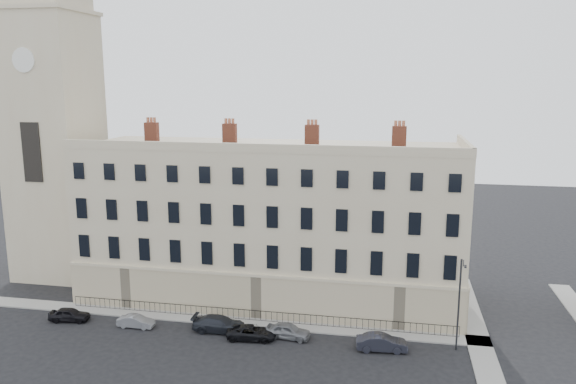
{
  "coord_description": "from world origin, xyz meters",
  "views": [
    {
      "loc": [
        5.73,
        -39.89,
        21.05
      ],
      "look_at": [
        -3.9,
        10.0,
        10.93
      ],
      "focal_mm": 35.0,
      "sensor_mm": 36.0,
      "label": 1
    }
  ],
  "objects_px": {
    "car_d": "(251,332)",
    "car_f": "(382,343)",
    "car_a": "(69,315)",
    "car_e": "(288,331)",
    "car_c": "(220,324)",
    "car_b": "(136,321)",
    "streetlamp": "(459,301)"
  },
  "relations": [
    {
      "from": "car_f",
      "to": "car_e",
      "type": "bearing_deg",
      "value": 78.64
    },
    {
      "from": "car_a",
      "to": "streetlamp",
      "type": "distance_m",
      "value": 33.5
    },
    {
      "from": "car_a",
      "to": "car_e",
      "type": "bearing_deg",
      "value": -96.75
    },
    {
      "from": "car_b",
      "to": "car_e",
      "type": "height_order",
      "value": "car_e"
    },
    {
      "from": "car_a",
      "to": "car_c",
      "type": "distance_m",
      "value": 13.79
    },
    {
      "from": "car_c",
      "to": "car_f",
      "type": "distance_m",
      "value": 13.72
    },
    {
      "from": "car_c",
      "to": "car_e",
      "type": "bearing_deg",
      "value": -93.05
    },
    {
      "from": "car_e",
      "to": "car_c",
      "type": "bearing_deg",
      "value": 94.64
    },
    {
      "from": "car_a",
      "to": "car_c",
      "type": "height_order",
      "value": "car_c"
    },
    {
      "from": "car_d",
      "to": "car_e",
      "type": "xyz_separation_m",
      "value": [
        2.95,
        0.74,
        0.06
      ]
    },
    {
      "from": "car_d",
      "to": "car_f",
      "type": "relative_size",
      "value": 1.02
    },
    {
      "from": "car_d",
      "to": "car_f",
      "type": "distance_m",
      "value": 10.66
    },
    {
      "from": "car_a",
      "to": "car_d",
      "type": "relative_size",
      "value": 0.86
    },
    {
      "from": "car_f",
      "to": "streetlamp",
      "type": "height_order",
      "value": "streetlamp"
    },
    {
      "from": "car_c",
      "to": "car_d",
      "type": "distance_m",
      "value": 3.16
    },
    {
      "from": "car_a",
      "to": "car_e",
      "type": "xyz_separation_m",
      "value": [
        19.77,
        0.38,
        0.03
      ]
    },
    {
      "from": "car_a",
      "to": "car_e",
      "type": "relative_size",
      "value": 0.95
    },
    {
      "from": "car_a",
      "to": "car_f",
      "type": "relative_size",
      "value": 0.88
    },
    {
      "from": "car_e",
      "to": "car_d",
      "type": "bearing_deg",
      "value": 110.0
    },
    {
      "from": "car_d",
      "to": "car_f",
      "type": "xyz_separation_m",
      "value": [
        10.66,
        -0.01,
        0.09
      ]
    },
    {
      "from": "car_c",
      "to": "car_e",
      "type": "height_order",
      "value": "car_c"
    },
    {
      "from": "car_c",
      "to": "car_b",
      "type": "bearing_deg",
      "value": 92.62
    },
    {
      "from": "car_a",
      "to": "car_b",
      "type": "bearing_deg",
      "value": -98.47
    },
    {
      "from": "car_b",
      "to": "car_f",
      "type": "relative_size",
      "value": 0.8
    },
    {
      "from": "car_d",
      "to": "car_e",
      "type": "relative_size",
      "value": 1.1
    },
    {
      "from": "car_f",
      "to": "car_d",
      "type": "bearing_deg",
      "value": 84.19
    },
    {
      "from": "car_c",
      "to": "streetlamp",
      "type": "xyz_separation_m",
      "value": [
        19.52,
        0.23,
        3.51
      ]
    },
    {
      "from": "car_b",
      "to": "car_e",
      "type": "distance_m",
      "value": 13.37
    },
    {
      "from": "car_b",
      "to": "car_c",
      "type": "xyz_separation_m",
      "value": [
        7.38,
        0.58,
        0.15
      ]
    },
    {
      "from": "car_a",
      "to": "car_d",
      "type": "distance_m",
      "value": 16.82
    },
    {
      "from": "car_a",
      "to": "car_f",
      "type": "height_order",
      "value": "car_f"
    },
    {
      "from": "car_a",
      "to": "car_c",
      "type": "relative_size",
      "value": 0.76
    }
  ]
}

